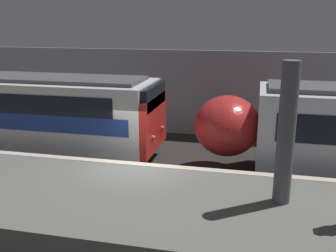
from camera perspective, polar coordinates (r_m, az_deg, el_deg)
ground_plane at (r=13.37m, az=-4.15°, el=-9.39°), size 120.00×120.00×0.00m
platform at (r=11.13m, az=-7.89°, el=-11.89°), size 40.00×4.75×1.03m
station_rear_barrier at (r=19.41m, az=1.99°, el=4.85°), size 50.00×0.15×4.15m
support_pillar_near at (r=10.08m, az=16.77°, el=-1.14°), size 0.44×0.44×3.61m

